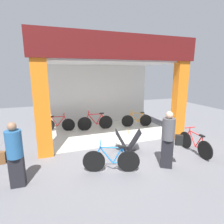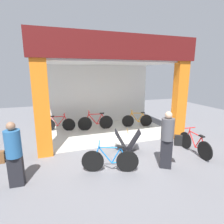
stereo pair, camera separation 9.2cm
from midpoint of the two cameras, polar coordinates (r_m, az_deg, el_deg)
The scene contains 10 objects.
ground_plane at distance 7.24m, azimuth 1.95°, elevation -10.33°, with size 19.81×19.81×0.00m, color slate.
shop_facade at distance 8.30m, azimuth -2.32°, elevation 8.13°, with size 6.11×3.73×4.09m.
bicycle_inside_0 at distance 9.53m, azimuth 7.52°, elevation -2.54°, with size 1.56×0.48×0.88m.
bicycle_inside_1 at distance 8.97m, azimuth -5.50°, elevation -3.24°, with size 1.74×0.48×0.96m.
bicycle_inside_2 at distance 9.11m, azimuth -16.83°, elevation -3.72°, with size 1.53×0.52×0.87m.
bicycle_parked_0 at distance 5.33m, azimuth -0.69°, elevation -14.89°, with size 1.55×0.61×0.89m.
bicycle_parked_1 at distance 7.03m, azimuth 24.17°, elevation -9.11°, with size 0.43×1.58×0.87m.
sandwich_board_sign at distance 6.59m, azimuth 4.59°, elevation -9.04°, with size 1.02×0.80×0.79m.
pedestrian_0 at distance 5.12m, azimuth -28.75°, elevation -11.49°, with size 0.62×0.39×1.66m.
pedestrian_1 at distance 5.59m, azimuth 16.82°, elevation -8.07°, with size 0.63×0.53×1.72m.
Camera 1 is at (-2.52, -6.18, 2.81)m, focal length 29.11 mm.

